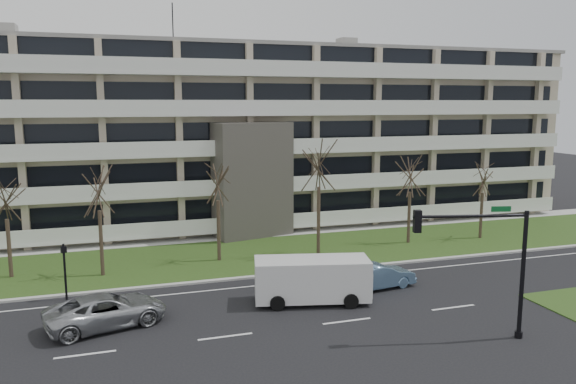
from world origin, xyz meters
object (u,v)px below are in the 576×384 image
object	(u,v)px
pedestrian_signal	(65,264)
white_van	(313,276)
traffic_signal	(486,254)
blue_sedan	(378,276)
silver_pickup	(107,310)

from	to	relation	value
pedestrian_signal	white_van	bearing A→B (deg)	-36.97
traffic_signal	white_van	bearing A→B (deg)	142.92
white_van	pedestrian_signal	world-z (taller)	pedestrian_signal
blue_sedan	white_van	bearing A→B (deg)	94.55
white_van	traffic_signal	xyz separation A→B (m)	(5.57, -6.77, 2.52)
white_van	pedestrian_signal	size ratio (longest dim) A/B	2.07
blue_sedan	white_van	distance (m)	4.48
silver_pickup	white_van	distance (m)	10.50
pedestrian_signal	blue_sedan	bearing A→B (deg)	-29.14
traffic_signal	pedestrian_signal	size ratio (longest dim) A/B	1.96
blue_sedan	pedestrian_signal	distance (m)	17.26
traffic_signal	blue_sedan	bearing A→B (deg)	112.67
silver_pickup	blue_sedan	world-z (taller)	silver_pickup
blue_sedan	pedestrian_signal	xyz separation A→B (m)	(-16.88, 3.38, 1.25)
silver_pickup	blue_sedan	size ratio (longest dim) A/B	1.28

